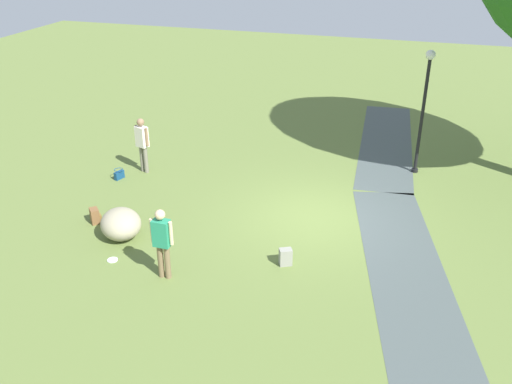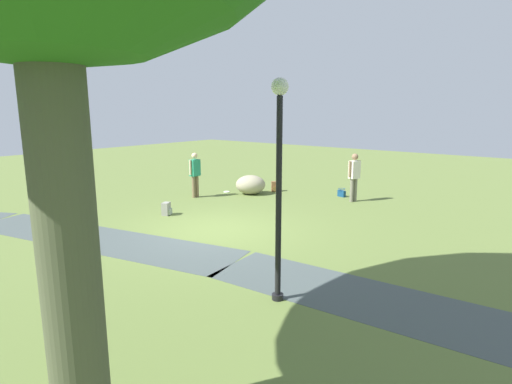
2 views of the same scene
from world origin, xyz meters
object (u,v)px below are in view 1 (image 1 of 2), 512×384
Objects in this scene: lamp_post at (424,100)px; man_near_boulder at (162,239)px; lawn_boulder at (121,224)px; woman_with_handbag at (142,141)px; spare_backpack_on_lawn at (285,257)px; frisbee_on_grass at (113,260)px; handbag_on_grass at (119,174)px; backpack_by_boulder at (95,216)px.

man_near_boulder is (7.33, -4.94, -1.33)m from lamp_post.
woman_with_handbag reaches higher than lawn_boulder.
frisbee_on_grass is at bearing -75.13° from spare_backpack_on_lawn.
woman_with_handbag is 5.03m from frisbee_on_grass.
lamp_post is 9.25m from handbag_on_grass.
handbag_on_grass is (0.70, -0.49, -0.86)m from woman_with_handbag.
man_near_boulder is 2.81m from spare_backpack_on_lawn.
spare_backpack_on_lawn is at bearing 55.88° from woman_with_handbag.
spare_backpack_on_lawn reaches higher than frisbee_on_grass.
lamp_post is at bearing 132.45° from lawn_boulder.
lamp_post reaches higher than woman_with_handbag.
spare_backpack_on_lawn is 1.68× the size of frisbee_on_grass.
lawn_boulder is (6.11, -6.68, -1.92)m from lamp_post.
frisbee_on_grass is at bearing 27.38° from handbag_on_grass.
spare_backpack_on_lawn is at bearing 90.33° from lawn_boulder.
lamp_post reaches higher than man_near_boulder.
handbag_on_grass is at bearing -34.81° from woman_with_handbag.
lamp_post is at bearing 138.07° from frisbee_on_grass.
man_near_boulder is at bearing 54.79° from lawn_boulder.
lawn_boulder reaches higher than handbag_on_grass.
man_near_boulder is 4.16× the size of backpack_by_boulder.
handbag_on_grass is at bearing -69.66° from lamp_post.
backpack_by_boulder is 1.00× the size of spare_backpack_on_lawn.
lamp_post is at bearing 126.43° from backpack_by_boulder.
lawn_boulder is 4.13m from spare_backpack_on_lawn.
handbag_on_grass is (3.13, -8.44, -2.15)m from lamp_post.
man_near_boulder reaches higher than backpack_by_boulder.
man_near_boulder is 3.30m from backpack_by_boulder.
lamp_post is 2.49× the size of lawn_boulder.
frisbee_on_grass is (-0.23, -1.44, -0.95)m from man_near_boulder.
backpack_by_boulder is at bearing 4.66° from woman_with_handbag.
frisbee_on_grass is (0.99, 0.30, -0.36)m from lawn_boulder.
handbag_on_grass is 1.44× the size of frisbee_on_grass.
lawn_boulder reaches higher than frisbee_on_grass.
lawn_boulder is 2.21m from man_near_boulder.
backpack_by_boulder is (2.54, 0.75, 0.05)m from handbag_on_grass.
lamp_post is 6.92m from spare_backpack_on_lawn.
spare_backpack_on_lawn is 3.97m from frisbee_on_grass.
man_near_boulder is at bearing -62.39° from spare_backpack_on_lawn.
handbag_on_grass is 2.65m from backpack_by_boulder.
frisbee_on_grass is (4.68, 1.57, -0.99)m from woman_with_handbag.
spare_backpack_on_lawn is (2.96, 5.89, 0.05)m from handbag_on_grass.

